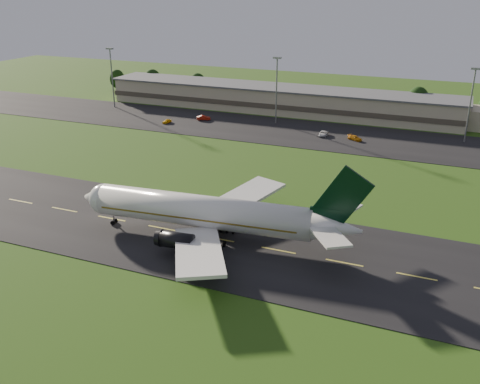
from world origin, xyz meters
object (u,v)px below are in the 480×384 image
at_px(light_mast_west, 112,71).
at_px(service_vehicle_b, 204,118).
at_px(service_vehicle_c, 323,134).
at_px(terminal, 296,101).
at_px(service_vehicle_a, 167,121).
at_px(light_mast_east, 471,97).
at_px(service_vehicle_d, 355,138).
at_px(airliner, 207,213).
at_px(light_mast_centre, 277,82).

bearing_deg(light_mast_west, service_vehicle_b, -7.90).
distance_m(light_mast_west, service_vehicle_c, 78.81).
bearing_deg(terminal, light_mast_west, -165.24).
bearing_deg(service_vehicle_a, terminal, 49.41).
distance_m(light_mast_east, service_vehicle_d, 32.25).
bearing_deg(terminal, service_vehicle_a, -138.29).
distance_m(light_mast_west, service_vehicle_b, 39.69).
xyz_separation_m(terminal, light_mast_east, (53.60, -16.18, 8.75)).
distance_m(airliner, service_vehicle_d, 71.23).
relative_size(terminal, light_mast_west, 7.13).
bearing_deg(service_vehicle_d, light_mast_east, -40.51).
height_order(light_mast_west, service_vehicle_d, light_mast_west).
xyz_separation_m(light_mast_west, light_mast_centre, (60.00, 0.00, 0.00)).
distance_m(airliner, light_mast_east, 89.74).
bearing_deg(service_vehicle_c, light_mast_east, 12.49).
bearing_deg(light_mast_west, airliner, -46.82).
distance_m(service_vehicle_b, service_vehicle_d, 49.42).
relative_size(light_mast_east, service_vehicle_d, 4.57).
relative_size(airliner, light_mast_centre, 2.52).
relative_size(terminal, light_mast_east, 7.13).
xyz_separation_m(airliner, service_vehicle_b, (-37.49, 74.72, -3.84)).
distance_m(airliner, service_vehicle_c, 71.27).
bearing_deg(terminal, service_vehicle_c, -57.37).
height_order(light_mast_east, service_vehicle_c, light_mast_east).
bearing_deg(light_mast_east, terminal, 163.20).
bearing_deg(light_mast_west, service_vehicle_d, -6.43).
xyz_separation_m(airliner, service_vehicle_c, (2.41, 71.12, -3.90)).
xyz_separation_m(terminal, service_vehicle_b, (-23.91, -21.39, -3.17)).
relative_size(light_mast_east, service_vehicle_a, 5.86).
height_order(light_mast_east, service_vehicle_a, light_mast_east).
bearing_deg(service_vehicle_d, terminal, 74.70).
bearing_deg(terminal, service_vehicle_b, -138.19).
bearing_deg(light_mast_centre, terminal, 85.05).
xyz_separation_m(service_vehicle_b, service_vehicle_c, (39.90, -3.60, -0.06)).
bearing_deg(service_vehicle_b, light_mast_centre, -99.42).
bearing_deg(light_mast_east, light_mast_west, 180.00).
distance_m(terminal, service_vehicle_b, 32.23).
distance_m(airliner, light_mast_west, 109.89).
bearing_deg(airliner, service_vehicle_b, 111.29).
xyz_separation_m(terminal, light_mast_west, (-61.40, -16.18, 8.75)).
relative_size(light_mast_centre, light_mast_east, 1.00).
relative_size(airliner, service_vehicle_c, 10.82).
bearing_deg(terminal, airliner, -81.95).
height_order(light_mast_centre, service_vehicle_a, light_mast_centre).
bearing_deg(light_mast_west, light_mast_east, 0.00).
bearing_deg(service_vehicle_a, light_mast_west, 163.14).
relative_size(service_vehicle_a, service_vehicle_c, 0.73).
xyz_separation_m(light_mast_west, service_vehicle_c, (77.40, -8.80, -11.98)).
bearing_deg(terminal, light_mast_east, -16.80).
height_order(terminal, light_mast_east, light_mast_east).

